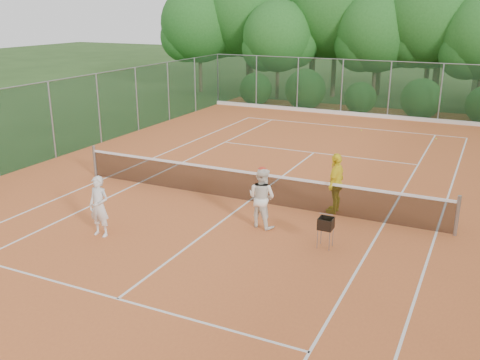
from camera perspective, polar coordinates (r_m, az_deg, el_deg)
name	(u,v)px	position (r m, az deg, el deg)	size (l,w,h in m)	color
ground	(249,202)	(16.42, 0.93, -2.36)	(120.00, 120.00, 0.00)	#254318
clay_court	(249,202)	(16.42, 0.93, -2.32)	(18.00, 36.00, 0.02)	#CF662F
tennis_net	(249,186)	(16.25, 0.94, -0.60)	(11.97, 0.10, 1.10)	gray
player_white	(99,206)	(14.21, -14.79, -2.74)	(0.59, 0.38, 1.60)	silver
player_center_grp	(262,197)	(14.31, 2.33, -1.86)	(0.91, 0.77, 1.69)	white
player_yellow	(336,183)	(15.54, 10.19, -0.32)	(1.03, 0.43, 1.76)	yellow
ball_hopper	(326,224)	(13.29, 9.15, -4.67)	(0.34, 0.34, 0.78)	gray
stray_ball_a	(333,126)	(27.27, 9.93, 5.73)	(0.07, 0.07, 0.07)	#BFDB33
stray_ball_b	(361,130)	(26.51, 12.82, 5.20)	(0.07, 0.07, 0.07)	gold
stray_ball_c	(436,139)	(25.74, 20.19, 4.16)	(0.07, 0.07, 0.07)	#C8E936
court_markings	(249,201)	(16.42, 0.93, -2.28)	(11.03, 23.83, 0.01)	white
fence_back	(365,89)	(29.99, 13.21, 9.47)	(18.07, 0.07, 3.00)	#19381E
tropical_treeline	(414,18)	(34.59, 18.08, 16.14)	(32.10, 8.49, 15.03)	brown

